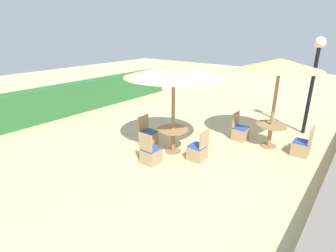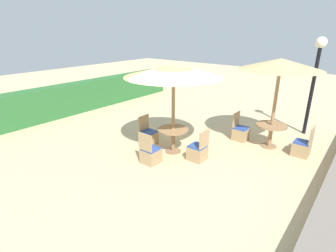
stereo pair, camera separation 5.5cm
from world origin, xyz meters
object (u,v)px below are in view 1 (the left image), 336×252
at_px(parasol_center, 173,71).
at_px(patio_chair_front_right_north, 240,132).
at_px(patio_chair_center_south, 198,151).
at_px(patio_chair_center_north, 148,136).
at_px(round_table_center, 173,135).
at_px(patio_chair_front_right_south, 302,147).
at_px(parasol_front_right, 280,64).
at_px(round_table_front_right, 270,130).
at_px(patio_chair_center_west, 150,154).
at_px(lamp_post, 315,67).

relative_size(parasol_center, patio_chair_front_right_north, 2.99).
relative_size(patio_chair_center_south, patio_chair_front_right_north, 1.00).
bearing_deg(patio_chair_center_north, patio_chair_center_south, 91.68).
xyz_separation_m(round_table_center, patio_chair_front_right_north, (2.15, -1.22, -0.29)).
height_order(patio_chair_front_right_south, patio_chair_front_right_north, same).
xyz_separation_m(parasol_front_right, patio_chair_front_right_north, (-0.05, 0.96, -2.32)).
relative_size(parasol_center, round_table_front_right, 2.98).
height_order(round_table_center, patio_chair_front_right_north, patio_chair_front_right_north).
height_order(round_table_front_right, patio_chair_front_right_north, patio_chair_front_right_north).
bearing_deg(parasol_center, patio_chair_center_west, 176.91).
distance_m(parasol_center, round_table_front_right, 3.63).
bearing_deg(parasol_front_right, patio_chair_center_west, 144.85).
relative_size(round_table_center, patio_chair_front_right_north, 0.99).
bearing_deg(round_table_front_right, patio_chair_front_right_north, 93.13).
xyz_separation_m(parasol_center, patio_chair_front_right_north, (2.15, -1.22, -2.19)).
distance_m(lamp_post, parasol_center, 5.00).
height_order(parasol_center, patio_chair_center_south, parasol_center).
height_order(lamp_post, patio_chair_front_right_south, lamp_post).
distance_m(parasol_center, patio_chair_center_south, 2.36).
bearing_deg(parasol_center, patio_chair_front_right_south, -55.47).
xyz_separation_m(round_table_front_right, patio_chair_front_right_north, (-0.05, 0.96, -0.29)).
height_order(parasol_center, round_table_center, parasol_center).
distance_m(lamp_post, patio_chair_front_right_south, 2.90).
distance_m(round_table_front_right, patio_chair_front_right_north, 1.01).
xyz_separation_m(parasol_center, patio_chair_center_north, (-0.05, 0.98, -2.19)).
distance_m(patio_chair_center_north, patio_chair_front_right_north, 3.11).
distance_m(lamp_post, round_table_center, 5.31).
bearing_deg(parasol_front_right, patio_chair_front_right_south, -92.25).
relative_size(lamp_post, patio_chair_front_right_south, 3.57).
bearing_deg(patio_chair_front_right_north, parasol_front_right, 93.13).
bearing_deg(lamp_post, patio_chair_center_west, 151.03).
bearing_deg(parasol_front_right, patio_chair_front_right_north, 93.13).
height_order(round_table_front_right, patio_chair_front_right_south, patio_chair_front_right_south).
xyz_separation_m(patio_chair_center_south, patio_chair_front_right_north, (2.14, -0.33, 0.00)).
xyz_separation_m(patio_chair_center_south, patio_chair_front_right_south, (2.16, -2.26, 0.00)).
bearing_deg(parasol_center, round_table_front_right, -44.75).
bearing_deg(lamp_post, patio_chair_front_right_north, 141.97).
distance_m(patio_chair_center_west, patio_chair_front_right_north, 3.37).
distance_m(patio_chair_front_right_south, patio_chair_front_right_north, 1.93).
height_order(round_table_center, patio_chair_front_right_south, patio_chair_front_right_south).
relative_size(parasol_center, patio_chair_center_south, 2.99).
relative_size(parasol_center, round_table_center, 3.02).
bearing_deg(patio_chair_center_west, lamp_post, 61.03).
distance_m(patio_chair_center_south, patio_chair_front_right_north, 2.17).
relative_size(patio_chair_center_south, patio_chair_front_right_south, 1.00).
bearing_deg(round_table_center, parasol_center, 180.00).
bearing_deg(parasol_center, round_table_center, 0.00).
bearing_deg(patio_chair_center_south, parasol_center, 90.52).
bearing_deg(round_table_front_right, patio_chair_center_west, 144.85).
xyz_separation_m(patio_chair_center_west, parasol_front_right, (3.18, -2.24, 2.32)).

